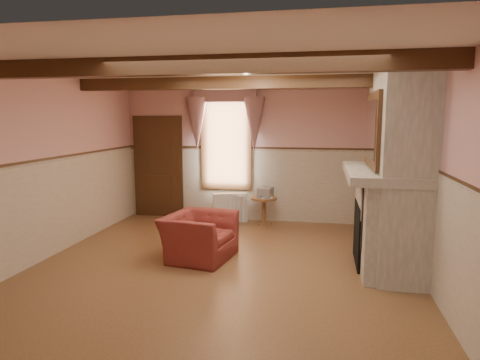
% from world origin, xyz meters
% --- Properties ---
extents(floor, '(5.50, 6.00, 0.01)m').
position_xyz_m(floor, '(0.00, 0.00, 0.00)').
color(floor, brown).
rests_on(floor, ground).
extents(ceiling, '(5.50, 6.00, 0.01)m').
position_xyz_m(ceiling, '(0.00, 0.00, 2.80)').
color(ceiling, silver).
rests_on(ceiling, wall_back).
extents(wall_back, '(5.50, 0.02, 2.80)m').
position_xyz_m(wall_back, '(0.00, 3.00, 1.40)').
color(wall_back, tan).
rests_on(wall_back, floor).
extents(wall_front, '(5.50, 0.02, 2.80)m').
position_xyz_m(wall_front, '(0.00, -3.00, 1.40)').
color(wall_front, tan).
rests_on(wall_front, floor).
extents(wall_left, '(0.02, 6.00, 2.80)m').
position_xyz_m(wall_left, '(-2.75, 0.00, 1.40)').
color(wall_left, tan).
rests_on(wall_left, floor).
extents(wall_right, '(0.02, 6.00, 2.80)m').
position_xyz_m(wall_right, '(2.75, 0.00, 1.40)').
color(wall_right, tan).
rests_on(wall_right, floor).
extents(wainscot, '(5.50, 6.00, 1.50)m').
position_xyz_m(wainscot, '(0.00, 0.00, 0.75)').
color(wainscot, beige).
rests_on(wainscot, floor).
extents(chair_rail, '(5.50, 6.00, 0.08)m').
position_xyz_m(chair_rail, '(0.00, 0.00, 1.50)').
color(chair_rail, black).
rests_on(chair_rail, wainscot).
extents(firebox, '(0.20, 0.95, 0.90)m').
position_xyz_m(firebox, '(2.00, 0.60, 0.45)').
color(firebox, black).
rests_on(firebox, floor).
extents(armchair, '(1.09, 1.20, 0.69)m').
position_xyz_m(armchair, '(-0.43, 0.36, 0.34)').
color(armchair, maroon).
rests_on(armchair, floor).
extents(side_table, '(0.59, 0.59, 0.55)m').
position_xyz_m(side_table, '(0.25, 2.64, 0.28)').
color(side_table, brown).
rests_on(side_table, floor).
extents(book_stack, '(0.31, 0.36, 0.20)m').
position_xyz_m(book_stack, '(0.27, 2.66, 0.65)').
color(book_stack, '#B7AD8C').
rests_on(book_stack, side_table).
extents(radiator, '(0.72, 0.40, 0.60)m').
position_xyz_m(radiator, '(-0.46, 2.70, 0.30)').
color(radiator, silver).
rests_on(radiator, floor).
extents(bowl, '(0.35, 0.35, 0.09)m').
position_xyz_m(bowl, '(2.24, 0.75, 1.46)').
color(bowl, brown).
rests_on(bowl, mantel).
extents(mantel_clock, '(0.14, 0.24, 0.20)m').
position_xyz_m(mantel_clock, '(2.24, 1.40, 1.52)').
color(mantel_clock, black).
rests_on(mantel_clock, mantel).
extents(oil_lamp, '(0.11, 0.11, 0.28)m').
position_xyz_m(oil_lamp, '(2.24, 1.21, 1.56)').
color(oil_lamp, gold).
rests_on(oil_lamp, mantel).
extents(candle_red, '(0.06, 0.06, 0.16)m').
position_xyz_m(candle_red, '(2.24, 0.10, 1.50)').
color(candle_red, '#AD1525').
rests_on(candle_red, mantel).
extents(jar_yellow, '(0.06, 0.06, 0.12)m').
position_xyz_m(jar_yellow, '(2.24, 0.16, 1.48)').
color(jar_yellow, gold).
rests_on(jar_yellow, mantel).
extents(fireplace, '(0.85, 2.00, 2.80)m').
position_xyz_m(fireplace, '(2.42, 0.60, 1.40)').
color(fireplace, gray).
rests_on(fireplace, floor).
extents(mantel, '(1.05, 2.05, 0.12)m').
position_xyz_m(mantel, '(2.24, 0.60, 1.36)').
color(mantel, gray).
rests_on(mantel, fireplace).
extents(overmantel_mirror, '(0.06, 1.44, 1.04)m').
position_xyz_m(overmantel_mirror, '(2.06, 0.60, 1.97)').
color(overmantel_mirror, silver).
rests_on(overmantel_mirror, fireplace).
extents(door, '(1.10, 0.10, 2.10)m').
position_xyz_m(door, '(-2.10, 2.94, 1.05)').
color(door, black).
rests_on(door, floor).
extents(window, '(1.06, 0.08, 2.02)m').
position_xyz_m(window, '(-0.60, 2.97, 1.65)').
color(window, white).
rests_on(window, wall_back).
extents(window_drapes, '(1.30, 0.14, 1.40)m').
position_xyz_m(window_drapes, '(-0.60, 2.88, 2.25)').
color(window_drapes, gray).
rests_on(window_drapes, wall_back).
extents(ceiling_beam_front, '(5.50, 0.18, 0.20)m').
position_xyz_m(ceiling_beam_front, '(0.00, -1.20, 2.70)').
color(ceiling_beam_front, black).
rests_on(ceiling_beam_front, ceiling).
extents(ceiling_beam_back, '(5.50, 0.18, 0.20)m').
position_xyz_m(ceiling_beam_back, '(0.00, 1.20, 2.70)').
color(ceiling_beam_back, black).
rests_on(ceiling_beam_back, ceiling).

